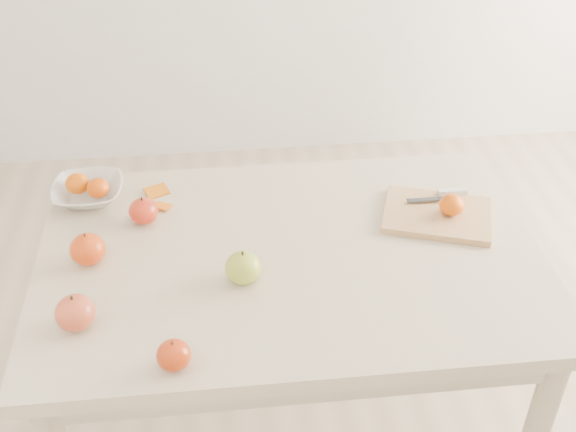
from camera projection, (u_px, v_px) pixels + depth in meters
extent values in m
cube|color=#C8B597|center=(290.00, 258.00, 1.73)|extent=(1.20, 0.80, 0.04)
cylinder|color=#BCAA8E|center=(100.00, 296.00, 2.18)|extent=(0.06, 0.06, 0.71)
cylinder|color=#BCAA8E|center=(448.00, 270.00, 2.28)|extent=(0.06, 0.06, 0.71)
cube|color=tan|center=(437.00, 215.00, 1.83)|extent=(0.31, 0.27, 0.02)
ellipsoid|color=#D55007|center=(452.00, 205.00, 1.80)|extent=(0.06, 0.06, 0.05)
imported|color=silver|center=(88.00, 192.00, 1.89)|extent=(0.18, 0.18, 0.05)
ellipsoid|color=#DE6307|center=(77.00, 183.00, 1.88)|extent=(0.06, 0.06, 0.05)
ellipsoid|color=#CD4E07|center=(98.00, 188.00, 1.87)|extent=(0.06, 0.06, 0.05)
cube|color=#C9650E|center=(157.00, 193.00, 1.92)|extent=(0.07, 0.07, 0.01)
cube|color=orange|center=(162.00, 207.00, 1.87)|extent=(0.06, 0.05, 0.01)
cube|color=silver|center=(452.00, 192.00, 1.88)|extent=(0.08, 0.02, 0.01)
cube|color=#34363B|center=(425.00, 200.00, 1.86)|extent=(0.10, 0.02, 0.00)
ellipsoid|color=olive|center=(243.00, 268.00, 1.62)|extent=(0.08, 0.08, 0.07)
ellipsoid|color=#900209|center=(143.00, 211.00, 1.80)|extent=(0.07, 0.07, 0.07)
ellipsoid|color=maroon|center=(75.00, 313.00, 1.50)|extent=(0.08, 0.08, 0.08)
ellipsoid|color=#8F0C06|center=(174.00, 355.00, 1.41)|extent=(0.07, 0.07, 0.06)
ellipsoid|color=#9F0607|center=(88.00, 249.00, 1.67)|extent=(0.08, 0.08, 0.07)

